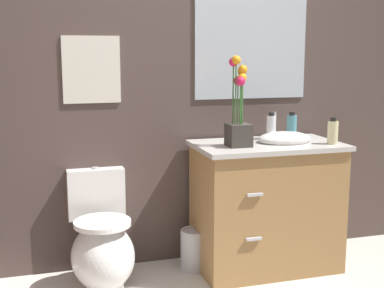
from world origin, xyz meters
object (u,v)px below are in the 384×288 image
Objects in this scene: toilet at (102,247)px; soap_bottle at (292,128)px; lotion_bottle at (333,132)px; hand_wash_bottle at (271,127)px; vanity_cabinet at (266,204)px; wall_mirror at (251,47)px; wall_poster at (91,70)px; trash_bin at (194,249)px; flower_vase at (239,115)px.

toilet is 1.43m from soap_bottle.
hand_wash_bottle is at bearing 137.66° from lotion_bottle.
hand_wash_bottle reaches higher than vanity_cabinet.
wall_poster is at bearing 180.00° from wall_mirror.
vanity_cabinet is at bearing 158.11° from lotion_bottle.
wall_mirror reaches higher than soap_bottle.
wall_poster reaches higher than lotion_bottle.
lotion_bottle is at bearing -43.02° from soap_bottle.
hand_wash_bottle is 1.23m from wall_poster.
toilet is 0.62m from trash_bin.
flower_vase is 2.05× the size of trash_bin.
flower_vase is at bearing -149.47° from hand_wash_bottle.
lotion_bottle is (0.38, -0.15, 0.48)m from vanity_cabinet.
wall_poster is (-0.61, 0.20, 1.17)m from trash_bin.
wall_mirror reaches higher than flower_vase.
wall_mirror is (1.07, 0.00, 0.15)m from wall_poster.
toilet is at bearing -90.00° from wall_poster.
wall_poster is (-0.00, 0.27, 1.06)m from toilet.
flower_vase is 0.96m from wall_poster.
wall_poster is (-0.85, 0.35, 0.27)m from flower_vase.
soap_bottle is 1.14× the size of lotion_bottle.
soap_bottle reaches higher than trash_bin.
flower_vase is at bearing -167.66° from soap_bottle.
hand_wash_bottle is (-0.30, 0.27, 0.01)m from lotion_bottle.
soap_bottle is 1.02m from trash_bin.
wall_poster reaches higher than toilet.
trash_bin is at bearing 148.64° from flower_vase.
wall_mirror is (-0.08, 0.17, 0.53)m from hand_wash_bottle.
vanity_cabinet is 3.74× the size of trash_bin.
flower_vase reaches higher than vanity_cabinet.
vanity_cabinet is 2.44× the size of wall_poster.
wall_mirror is (-0.00, 0.29, 1.02)m from vanity_cabinet.
soap_bottle is (0.41, 0.09, -0.11)m from flower_vase.
lotion_bottle is 1.17m from trash_bin.
wall_mirror is at bearing 130.42° from lotion_bottle.
hand_wash_bottle is 0.44× the size of wall_poster.
wall_poster reaches higher than soap_bottle.
lotion_bottle is at bearing -6.97° from toilet.
hand_wash_bottle is at bearing 30.53° from flower_vase.
wall_poster reaches higher than vanity_cabinet.
hand_wash_bottle reaches higher than lotion_bottle.
vanity_cabinet reaches higher than trash_bin.
vanity_cabinet is at bearing -170.24° from soap_bottle.
lotion_bottle is 0.21× the size of wall_mirror.
flower_vase is at bearing 171.22° from lotion_bottle.
soap_bottle is at bearing 9.76° from vanity_cabinet.
flower_vase is 3.04× the size of hand_wash_bottle.
hand_wash_bottle is (0.30, 0.18, -0.11)m from flower_vase.
trash_bin is (-0.24, 0.15, -0.89)m from flower_vase.
wall_mirror is (0.47, 0.20, 1.31)m from trash_bin.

